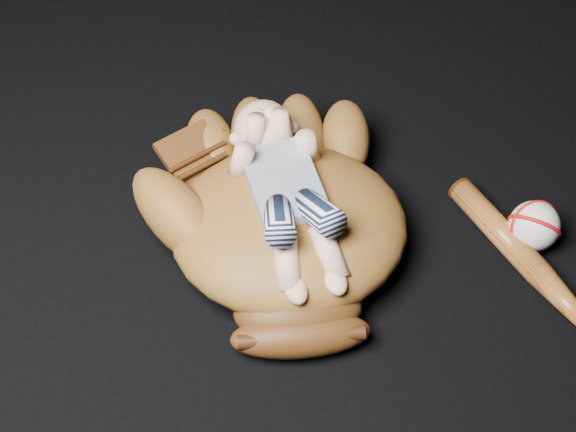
# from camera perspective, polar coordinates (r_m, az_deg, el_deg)

# --- Properties ---
(baseball_glove) EXTENTS (0.49, 0.55, 0.17)m
(baseball_glove) POSITION_cam_1_polar(r_m,az_deg,el_deg) (1.38, 0.04, -0.18)
(baseball_glove) COLOR brown
(baseball_glove) RESTS_ON ground
(newborn_baby) EXTENTS (0.25, 0.40, 0.15)m
(newborn_baby) POSITION_cam_1_polar(r_m,az_deg,el_deg) (1.34, 0.07, 1.39)
(newborn_baby) COLOR #ECB198
(newborn_baby) RESTS_ON baseball_glove
(baseball_bat) EXTENTS (0.25, 0.44, 0.04)m
(baseball_bat) POSITION_cam_1_polar(r_m,az_deg,el_deg) (1.43, 16.59, -4.34)
(baseball_bat) COLOR brown
(baseball_bat) RESTS_ON ground
(baseball) EXTENTS (0.09, 0.09, 0.08)m
(baseball) POSITION_cam_1_polar(r_m,az_deg,el_deg) (1.48, 15.64, -0.63)
(baseball) COLOR white
(baseball) RESTS_ON ground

